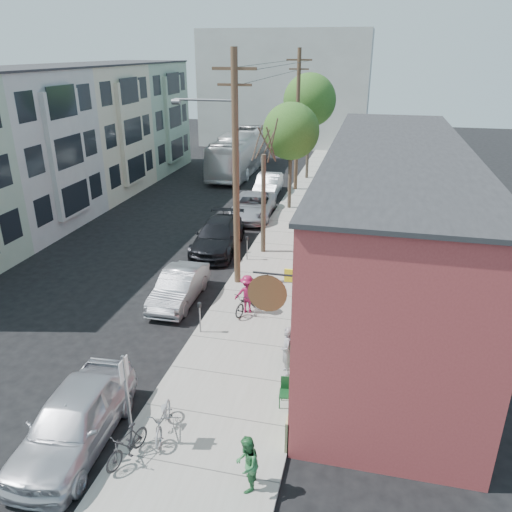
% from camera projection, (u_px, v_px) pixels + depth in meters
% --- Properties ---
extents(ground, '(120.00, 120.00, 0.00)m').
position_uv_depth(ground, '(143.00, 332.00, 19.14)').
color(ground, black).
extents(sidewalk, '(4.50, 58.00, 0.15)m').
position_uv_depth(sidewalk, '(297.00, 240.00, 28.10)').
color(sidewalk, '#9A988E').
rests_on(sidewalk, ground).
extents(cafe_building, '(6.60, 20.20, 6.61)m').
position_uv_depth(cafe_building, '(391.00, 227.00, 20.46)').
color(cafe_building, '#973839').
rests_on(cafe_building, ground).
extents(apartment_row, '(6.30, 32.00, 9.00)m').
position_uv_depth(apartment_row, '(61.00, 141.00, 32.49)').
color(apartment_row, '#98AF94').
rests_on(apartment_row, ground).
extents(end_cap_building, '(18.00, 8.00, 12.00)m').
position_uv_depth(end_cap_building, '(286.00, 89.00, 54.99)').
color(end_cap_building, '#B4B4AF').
rests_on(end_cap_building, ground).
extents(sign_post, '(0.07, 0.45, 2.80)m').
position_uv_depth(sign_post, '(127.00, 392.00, 12.92)').
color(sign_post, slate).
rests_on(sign_post, sidewalk).
extents(parking_meter_near, '(0.14, 0.14, 1.24)m').
position_uv_depth(parking_meter_near, '(200.00, 313.00, 18.57)').
color(parking_meter_near, slate).
rests_on(parking_meter_near, sidewalk).
extents(parking_meter_far, '(0.14, 0.14, 1.24)m').
position_uv_depth(parking_meter_far, '(247.00, 244.00, 25.04)').
color(parking_meter_far, slate).
rests_on(parking_meter_far, sidewalk).
extents(utility_pole_near, '(3.57, 0.28, 10.00)m').
position_uv_depth(utility_pole_near, '(234.00, 168.00, 20.98)').
color(utility_pole_near, '#503A28').
rests_on(utility_pole_near, sidewalk).
extents(utility_pole_far, '(1.80, 0.28, 10.00)m').
position_uv_depth(utility_pole_far, '(297.00, 119.00, 36.13)').
color(utility_pole_far, '#503A28').
rests_on(utility_pole_far, sidewalk).
extents(tree_bare, '(0.24, 0.24, 5.12)m').
position_uv_depth(tree_bare, '(263.00, 205.00, 25.42)').
color(tree_bare, '#44392C').
rests_on(tree_bare, sidewalk).
extents(tree_leafy_mid, '(3.62, 3.62, 6.87)m').
position_uv_depth(tree_leafy_mid, '(291.00, 131.00, 31.75)').
color(tree_leafy_mid, '#44392C').
rests_on(tree_leafy_mid, sidewalk).
extents(tree_leafy_far, '(4.13, 4.13, 8.25)m').
position_uv_depth(tree_leafy_far, '(310.00, 100.00, 39.07)').
color(tree_leafy_far, '#44392C').
rests_on(tree_leafy_far, sidewalk).
extents(patio_chair_a, '(0.52, 0.52, 0.88)m').
position_uv_depth(patio_chair_a, '(296.00, 348.00, 17.10)').
color(patio_chair_a, '#113C1C').
rests_on(patio_chair_a, sidewalk).
extents(patio_chair_b, '(0.56, 0.56, 0.88)m').
position_uv_depth(patio_chair_b, '(287.00, 393.00, 14.83)').
color(patio_chair_b, '#113C1C').
rests_on(patio_chair_b, sidewalk).
extents(patron_grey, '(0.56, 0.72, 1.73)m').
position_uv_depth(patron_grey, '(287.00, 351.00, 16.15)').
color(patron_grey, gray).
rests_on(patron_grey, sidewalk).
extents(patron_green, '(0.62, 0.77, 1.50)m').
position_uv_depth(patron_green, '(247.00, 464.00, 11.90)').
color(patron_green, '#2C6F3B').
rests_on(patron_green, sidewalk).
extents(cyclist, '(1.13, 0.76, 1.62)m').
position_uv_depth(cyclist, '(247.00, 294.00, 20.04)').
color(cyclist, maroon).
rests_on(cyclist, sidewalk).
extents(cyclist_bike, '(1.10, 1.89, 0.94)m').
position_uv_depth(cyclist_bike, '(248.00, 301.00, 20.17)').
color(cyclist_bike, black).
rests_on(cyclist_bike, sidewalk).
extents(parked_bike_a, '(0.83, 1.62, 0.93)m').
position_uv_depth(parked_bike_a, '(127.00, 444.00, 12.88)').
color(parked_bike_a, black).
rests_on(parked_bike_a, sidewalk).
extents(parked_bike_b, '(0.93, 1.82, 0.91)m').
position_uv_depth(parked_bike_b, '(163.00, 419.00, 13.79)').
color(parked_bike_b, gray).
rests_on(parked_bike_b, sidewalk).
extents(car_0, '(2.28, 4.98, 1.66)m').
position_uv_depth(car_0, '(74.00, 420.00, 13.42)').
color(car_0, silver).
rests_on(car_0, ground).
extents(car_1, '(1.56, 4.25, 1.39)m').
position_uv_depth(car_1, '(179.00, 287.00, 21.22)').
color(car_1, '#96979D').
rests_on(car_1, ground).
extents(car_2, '(2.60, 5.59, 1.58)m').
position_uv_depth(car_2, '(218.00, 236.00, 26.73)').
color(car_2, black).
rests_on(car_2, ground).
extents(car_3, '(2.85, 5.53, 1.49)m').
position_uv_depth(car_3, '(253.00, 206.00, 31.95)').
color(car_3, '#B0B0B8').
rests_on(car_3, ground).
extents(car_4, '(1.84, 4.70, 1.52)m').
position_uv_depth(car_4, '(268.00, 185.00, 36.91)').
color(car_4, silver).
rests_on(car_4, ground).
extents(bus, '(3.10, 12.33, 3.42)m').
position_uv_depth(bus, '(240.00, 152.00, 43.46)').
color(bus, silver).
rests_on(bus, ground).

